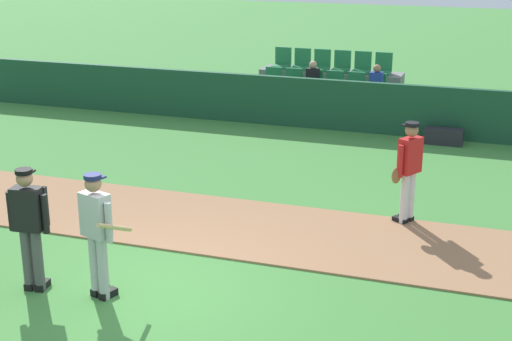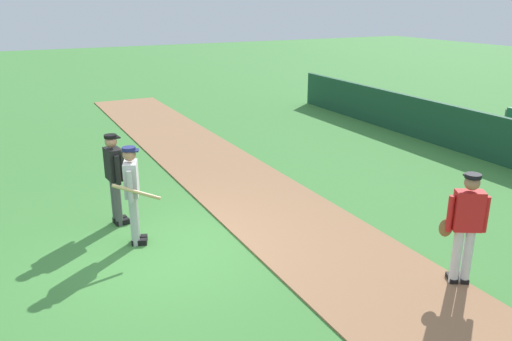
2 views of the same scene
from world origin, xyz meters
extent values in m
plane|color=#42843A|center=(0.00, 0.00, 0.00)|extent=(80.00, 80.00, 0.00)
cube|color=#9E704C|center=(0.00, 2.54, 0.01)|extent=(28.00, 2.47, 0.03)
cube|color=#237542|center=(-1.38, 10.17, 0.75)|extent=(0.44, 0.40, 0.08)
cylinder|color=#B2B2B2|center=(-0.55, -0.33, 0.45)|extent=(0.14, 0.14, 0.90)
cylinder|color=#B2B2B2|center=(-0.40, -0.38, 0.45)|extent=(0.14, 0.14, 0.90)
cube|color=black|center=(-0.54, -0.27, 0.05)|extent=(0.20, 0.28, 0.10)
cube|color=black|center=(-0.38, -0.32, 0.05)|extent=(0.20, 0.28, 0.10)
cube|color=#B2B2B2|center=(-0.48, -0.36, 1.20)|extent=(0.45, 0.34, 0.60)
cylinder|color=#B2B2B2|center=(-0.72, -0.28, 1.15)|extent=(0.09, 0.09, 0.55)
cylinder|color=#B2B2B2|center=(-0.24, -0.44, 1.15)|extent=(0.09, 0.09, 0.55)
sphere|color=#9E7051|center=(-0.48, -0.36, 1.63)|extent=(0.22, 0.22, 0.22)
cylinder|color=#191E4C|center=(-0.48, -0.36, 1.73)|extent=(0.23, 0.23, 0.06)
cube|color=#191E4C|center=(-0.45, -0.26, 1.70)|extent=(0.21, 0.17, 0.02)
cylinder|color=tan|center=(-0.21, -0.34, 1.05)|extent=(0.08, 0.80, 0.41)
cylinder|color=#4C4C4C|center=(-1.53, -0.47, 0.45)|extent=(0.14, 0.14, 0.90)
cylinder|color=#4C4C4C|center=(-1.37, -0.45, 0.45)|extent=(0.14, 0.14, 0.90)
cube|color=black|center=(-1.53, -0.41, 0.05)|extent=(0.15, 0.27, 0.10)
cube|color=black|center=(-1.37, -0.39, 0.05)|extent=(0.15, 0.27, 0.10)
cube|color=black|center=(-1.45, -0.46, 1.20)|extent=(0.42, 0.26, 0.60)
cylinder|color=black|center=(-1.69, -0.49, 1.15)|extent=(0.09, 0.09, 0.55)
cylinder|color=black|center=(-1.20, -0.43, 1.15)|extent=(0.09, 0.09, 0.55)
sphere|color=#9E7051|center=(-1.45, -0.46, 1.63)|extent=(0.22, 0.22, 0.22)
cylinder|color=black|center=(-1.45, -0.46, 1.73)|extent=(0.23, 0.23, 0.06)
cube|color=black|center=(-1.46, -0.36, 1.70)|extent=(0.19, 0.14, 0.02)
cube|color=black|center=(-1.46, -0.33, 1.20)|extent=(0.45, 0.13, 0.56)
cylinder|color=silver|center=(3.04, 3.58, 0.45)|extent=(0.14, 0.14, 0.90)
cylinder|color=silver|center=(3.12, 3.72, 0.45)|extent=(0.14, 0.14, 0.90)
cube|color=black|center=(2.98, 3.61, 0.05)|extent=(0.29, 0.23, 0.10)
cube|color=black|center=(3.06, 3.75, 0.05)|extent=(0.29, 0.23, 0.10)
cube|color=red|center=(3.08, 3.65, 1.20)|extent=(0.39, 0.46, 0.60)
cylinder|color=red|center=(2.95, 3.43, 1.15)|extent=(0.09, 0.09, 0.55)
cylinder|color=red|center=(3.20, 3.87, 1.15)|extent=(0.09, 0.09, 0.55)
sphere|color=#9E7051|center=(3.08, 3.65, 1.63)|extent=(0.22, 0.22, 0.22)
cylinder|color=black|center=(3.08, 3.65, 1.73)|extent=(0.23, 0.23, 0.06)
cube|color=black|center=(2.99, 3.70, 1.70)|extent=(0.19, 0.22, 0.02)
ellipsoid|color=brown|center=(2.90, 3.44, 0.90)|extent=(0.20, 0.23, 0.28)
camera|label=1|loc=(4.44, -8.34, 4.81)|focal=52.60mm
camera|label=2|loc=(7.81, -2.15, 4.10)|focal=36.09mm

